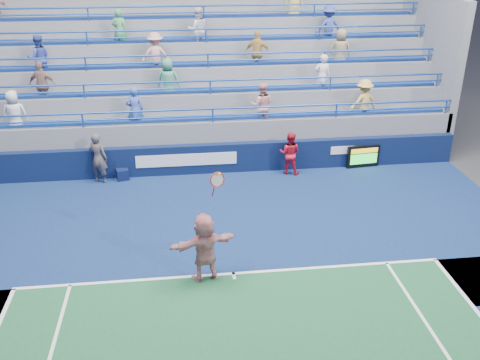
{
  "coord_description": "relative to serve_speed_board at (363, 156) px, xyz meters",
  "views": [
    {
      "loc": [
        -1.2,
        -11.39,
        8.02
      ],
      "look_at": [
        0.47,
        2.5,
        1.5
      ],
      "focal_mm": 40.0,
      "sensor_mm": 36.0,
      "label": 1
    }
  ],
  "objects": [
    {
      "name": "serve_speed_board",
      "position": [
        0.0,
        0.0,
        0.0
      ],
      "size": [
        1.24,
        0.26,
        0.86
      ],
      "color": "black",
      "rests_on": "ground"
    },
    {
      "name": "line_judge",
      "position": [
        -9.58,
        -0.15,
        0.48
      ],
      "size": [
        0.78,
        0.66,
        1.82
      ],
      "primitive_type": "imported",
      "rotation": [
        0.0,
        0.0,
        2.74
      ],
      "color": "#131B36",
      "rests_on": "ground"
    },
    {
      "name": "judge_chair",
      "position": [
        -8.82,
        -0.04,
        -0.2
      ],
      "size": [
        0.49,
        0.5,
        0.72
      ],
      "color": "#0C143A",
      "rests_on": "ground"
    },
    {
      "name": "bleacher_stand",
      "position": [
        -5.54,
        3.98,
        1.12
      ],
      "size": [
        18.0,
        5.6,
        6.13
      ],
      "color": "slate",
      "rests_on": "ground"
    },
    {
      "name": "ground",
      "position": [
        -5.54,
        -6.29,
        -0.43
      ],
      "size": [
        120.0,
        120.0,
        0.0
      ],
      "primitive_type": "plane",
      "color": "#333538"
    },
    {
      "name": "ball_girl",
      "position": [
        -2.84,
        -0.21,
        0.35
      ],
      "size": [
        0.92,
        0.82,
        1.57
      ],
      "primitive_type": "imported",
      "rotation": [
        0.0,
        0.0,
        2.79
      ],
      "color": "red",
      "rests_on": "ground"
    },
    {
      "name": "tennis_player",
      "position": [
        -6.26,
        -6.37,
        0.49
      ],
      "size": [
        1.78,
        0.95,
        2.94
      ],
      "color": "white",
      "rests_on": "ground"
    },
    {
      "name": "sponsor_wall",
      "position": [
        -5.53,
        0.21,
        0.12
      ],
      "size": [
        18.0,
        0.32,
        1.1
      ],
      "color": "#0A193A",
      "rests_on": "ground"
    }
  ]
}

